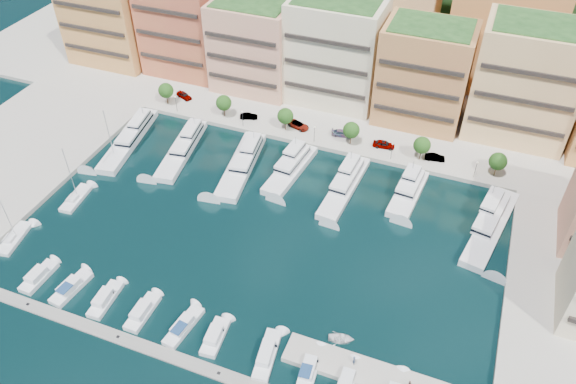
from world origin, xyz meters
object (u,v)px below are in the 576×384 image
yacht_2 (243,161)px  person_0 (354,360)px  tree_3 (351,130)px  cruiser_7 (309,370)px  tree_0 (166,91)px  car_5 (435,157)px  cruiser_4 (183,327)px  car_2 (299,125)px  lamppost_2 (314,132)px  cruiser_2 (105,300)px  cruiser_1 (71,288)px  sailboat_1 (76,199)px  sailboat_0 (14,239)px  tree_2 (285,116)px  car_4 (384,144)px  cruiser_8 (347,382)px  car_0 (184,95)px  cruiser_6 (267,355)px  tree_5 (498,161)px  sailboat_2 (113,159)px  tender_0 (341,339)px  yacht_1 (183,147)px  lamppost_4 (476,167)px  lamppost_3 (392,149)px  yacht_3 (291,166)px  tender_3 (404,368)px  car_1 (249,116)px  yacht_4 (345,184)px  yacht_6 (491,223)px  person_1 (409,384)px  tree_1 (224,103)px  cruiser_0 (39,277)px  car_3 (342,133)px  lamppost_0 (176,101)px  yacht_5 (409,190)px  yacht_0 (131,136)px  lamppost_1 (243,116)px

yacht_2 → person_0: 54.12m
tree_3 → cruiser_7: 59.22m
tree_0 → car_5: 67.25m
cruiser_4 → car_2: 59.96m
lamppost_2 → cruiser_2: bearing=-108.1°
cruiser_1 → sailboat_1: 24.48m
tree_3 → cruiser_4: bearing=-100.8°
cruiser_1 → sailboat_0: size_ratio=0.64×
cruiser_1 → cruiser_7: 43.87m
tree_2 → car_4: tree_2 is taller
tree_2 → cruiser_8: tree_2 is taller
car_0 → person_0: person_0 is taller
cruiser_6 → car_5: (15.49, 58.92, 1.17)m
tree_5 → cruiser_1: bearing=-138.3°
sailboat_2 → tender_0: bearing=-23.7°
tree_3 → yacht_1: size_ratio=0.24×
lamppost_4 → car_0: size_ratio=0.90×
lamppost_3 → lamppost_4: bearing=0.0°
yacht_3 → cruiser_4: size_ratio=2.16×
yacht_3 → tender_3: yacht_3 is taller
tree_2 → car_0: 29.84m
car_2 → yacht_1: bearing=147.2°
car_1 → cruiser_4: bearing=173.4°
sailboat_0 → car_1: (25.09, 53.04, 1.39)m
yacht_4 → car_2: size_ratio=4.09×
tender_0 → yacht_6: bearing=-43.5°
tree_3 → person_1: (25.30, -55.82, -2.96)m
tree_1 → sailboat_1: bearing=-112.0°
yacht_2 → cruiser_0: bearing=-115.1°
cruiser_1 → car_3: car_3 is taller
lamppost_0 → cruiser_1: lamppost_0 is taller
yacht_5 → cruiser_4: size_ratio=1.83×
tree_0 → car_1: 22.22m
cruiser_1 → yacht_0: bearing=110.0°
yacht_6 → car_5: (-13.88, 16.37, 0.51)m
tree_1 → tree_2: same height
cruiser_4 → lamppost_1: bearing=105.0°
cruiser_0 → car_5: (59.35, 58.90, 1.17)m
tree_5 → cruiser_2: tree_5 is taller
lamppost_2 → person_1: bearing=-58.1°
car_0 → car_2: car_0 is taller
lamppost_1 → lamppost_4: (54.00, 0.00, 0.00)m
tree_3 → sailboat_1: sailboat_1 is taller
lamppost_4 → tree_5: bearing=29.9°
cruiser_2 → yacht_3: bearing=69.6°
lamppost_0 → yacht_1: (8.86, -12.74, -2.73)m
car_2 → lamppost_4: bearing=-76.1°
sailboat_2 → tender_0: (61.71, -27.04, 0.12)m
tree_0 → yacht_3: tree_0 is taller
car_3 → lamppost_1: bearing=89.5°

